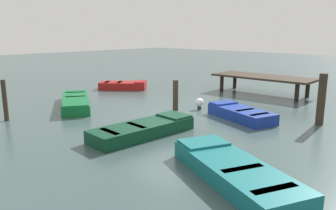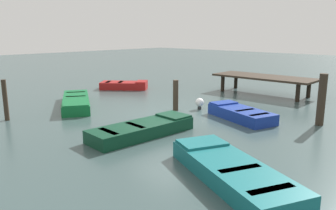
% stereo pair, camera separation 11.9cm
% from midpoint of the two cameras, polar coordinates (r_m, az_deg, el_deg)
% --- Properties ---
extents(ground_plane, '(80.00, 80.00, 0.00)m').
position_cam_midpoint_polar(ground_plane, '(13.45, -0.25, -1.46)').
color(ground_plane, '#384C4C').
extents(dock_segment, '(5.23, 2.03, 0.95)m').
position_cam_midpoint_polar(dock_segment, '(18.20, 15.66, 4.43)').
color(dock_segment, '#33281E').
rests_on(dock_segment, ground_plane).
extents(rowboat_green, '(3.96, 3.01, 0.46)m').
position_cam_midpoint_polar(rowboat_green, '(15.17, -15.66, 0.51)').
color(rowboat_green, '#0F602D').
rests_on(rowboat_green, ground_plane).
extents(rowboat_blue, '(2.93, 1.90, 0.46)m').
position_cam_midpoint_polar(rowboat_blue, '(12.87, 11.99, -1.38)').
color(rowboat_blue, navy).
rests_on(rowboat_blue, ground_plane).
extents(rowboat_dark_green, '(1.35, 3.58, 0.46)m').
position_cam_midpoint_polar(rowboat_dark_green, '(10.62, -4.50, -4.08)').
color(rowboat_dark_green, '#0C3823').
rests_on(rowboat_dark_green, ground_plane).
extents(rowboat_red, '(2.71, 2.51, 0.46)m').
position_cam_midpoint_polar(rowboat_red, '(19.37, -7.77, 3.36)').
color(rowboat_red, maroon).
rests_on(rowboat_red, ground_plane).
extents(rowboat_teal, '(3.90, 2.71, 0.46)m').
position_cam_midpoint_polar(rowboat_teal, '(7.67, 10.69, -10.89)').
color(rowboat_teal, '#14666B').
rests_on(rowboat_teal, ground_plane).
extents(mooring_piling_far_right, '(0.17, 0.17, 1.52)m').
position_cam_midpoint_polar(mooring_piling_far_right, '(13.61, -26.20, 0.69)').
color(mooring_piling_far_right, '#33281E').
rests_on(mooring_piling_far_right, ground_plane).
extents(mooring_piling_mid_left, '(0.22, 0.22, 1.28)m').
position_cam_midpoint_polar(mooring_piling_mid_left, '(13.85, 1.04, 1.65)').
color(mooring_piling_mid_left, '#33281E').
rests_on(mooring_piling_mid_left, ground_plane).
extents(mooring_piling_far_left, '(0.27, 0.27, 1.81)m').
position_cam_midpoint_polar(mooring_piling_far_left, '(12.80, 24.36, 0.86)').
color(mooring_piling_far_left, '#33281E').
rests_on(mooring_piling_far_left, ground_plane).
extents(marker_buoy, '(0.36, 0.36, 0.48)m').
position_cam_midpoint_polar(marker_buoy, '(14.18, 5.12, 0.40)').
color(marker_buoy, '#262626').
rests_on(marker_buoy, ground_plane).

